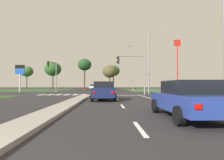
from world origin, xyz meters
TOP-DOWN VIEW (x-y plane):
  - ground_plane at (0.00, 30.00)m, footprint 200.00×200.00m
  - grass_verge_far_left at (-25.50, 54.50)m, footprint 35.00×35.00m
  - grass_verge_far_right at (25.50, 54.50)m, footprint 35.00×35.00m
  - median_island_near at (0.00, 11.00)m, footprint 1.20×22.00m
  - median_island_far at (0.00, 55.00)m, footprint 1.20×36.00m
  - lane_dash_near at (3.50, 4.01)m, footprint 0.14×2.00m
  - lane_dash_second at (3.50, 10.01)m, footprint 0.14×2.00m
  - lane_dash_third at (3.50, 16.01)m, footprint 0.14×2.00m
  - lane_dash_fourth at (3.50, 22.01)m, footprint 0.14×2.00m
  - lane_dash_fifth at (3.50, 28.01)m, footprint 0.14×2.00m
  - edge_line_right at (6.85, 12.00)m, footprint 0.14×24.00m
  - stop_bar_near at (3.80, 23.00)m, footprint 6.40×0.50m
  - crosswalk_bar_near at (-6.40, 24.80)m, footprint 0.70×2.80m
  - crosswalk_bar_second at (-5.25, 24.80)m, footprint 0.70×2.80m
  - crosswalk_bar_third at (-4.10, 24.80)m, footprint 0.70×2.80m
  - crosswalk_bar_fourth at (-2.95, 24.80)m, footprint 0.70×2.80m
  - crosswalk_bar_fifth at (-1.80, 24.80)m, footprint 0.70×2.80m
  - crosswalk_bar_sixth at (-0.65, 24.80)m, footprint 0.70×2.80m
  - car_blue_near at (5.70, 5.78)m, footprint 1.99×4.59m
  - car_navy_second at (2.28, 14.85)m, footprint 2.06×4.30m
  - car_teal_third at (15.70, 29.39)m, footprint 4.27×1.99m
  - car_white_fourth at (-2.35, 63.09)m, footprint 2.01×4.44m
  - traffic_signal_far_left at (-7.60, 34.54)m, footprint 0.32×5.66m
  - traffic_signal_near_right at (6.22, 23.40)m, footprint 3.86×0.32m
  - street_lamp_second at (9.10, 26.53)m, footprint 2.48×1.13m
  - street_lamp_third at (8.78, 43.61)m, footprint 1.73×1.36m
  - pedestrian_at_median at (0.20, 39.26)m, footprint 0.34×0.34m
  - fastfood_pole_sign at (21.77, 48.97)m, footprint 1.80×0.40m
  - fuel_price_totem at (-14.48, 35.88)m, footprint 1.80×0.24m
  - treeline_near at (-23.52, 60.73)m, footprint 4.04×4.04m
  - treeline_second at (-15.23, 61.30)m, footprint 5.41×5.41m
  - treeline_third at (-4.36, 57.55)m, footprint 4.30×4.30m
  - treeline_fourth at (4.82, 61.23)m, footprint 4.25×4.25m
  - treeline_fifth at (3.53, 56.20)m, footprint 4.46×4.46m

SIDE VIEW (x-z plane):
  - ground_plane at x=0.00m, z-range 0.00..0.00m
  - grass_verge_far_left at x=-25.50m, z-range 0.00..0.01m
  - grass_verge_far_right at x=25.50m, z-range 0.00..0.01m
  - lane_dash_near at x=3.50m, z-range 0.00..0.01m
  - lane_dash_second at x=3.50m, z-range 0.00..0.01m
  - lane_dash_third at x=3.50m, z-range 0.00..0.01m
  - lane_dash_fourth at x=3.50m, z-range 0.00..0.01m
  - lane_dash_fifth at x=3.50m, z-range 0.00..0.01m
  - edge_line_right at x=6.85m, z-range 0.00..0.01m
  - stop_bar_near at x=3.80m, z-range 0.00..0.01m
  - crosswalk_bar_near at x=-6.40m, z-range 0.00..0.01m
  - crosswalk_bar_second at x=-5.25m, z-range 0.00..0.01m
  - crosswalk_bar_third at x=-4.10m, z-range 0.00..0.01m
  - crosswalk_bar_fourth at x=-2.95m, z-range 0.00..0.01m
  - crosswalk_bar_fifth at x=-1.80m, z-range 0.00..0.01m
  - crosswalk_bar_sixth at x=-0.65m, z-range 0.00..0.01m
  - median_island_near at x=0.00m, z-range 0.00..0.14m
  - median_island_far at x=0.00m, z-range 0.00..0.14m
  - car_blue_near at x=5.70m, z-range 0.02..1.50m
  - car_teal_third at x=15.70m, z-range 0.01..1.63m
  - car_white_fourth at x=-2.35m, z-range 0.02..1.63m
  - car_navy_second at x=2.28m, z-range 0.01..1.63m
  - pedestrian_at_median at x=0.20m, z-range 0.32..2.06m
  - traffic_signal_near_right at x=6.22m, z-range 0.99..6.43m
  - fuel_price_totem at x=-14.48m, z-range 1.21..6.52m
  - traffic_signal_far_left at x=-7.60m, z-range 1.14..6.91m
  - street_lamp_second at x=9.10m, z-range 0.57..9.83m
  - treeline_fifth at x=3.53m, z-range 1.81..9.27m
  - treeline_near at x=-23.52m, z-range 2.05..9.63m
  - street_lamp_third at x=8.78m, z-range 0.53..11.33m
  - treeline_fourth at x=4.82m, z-range 2.14..10.14m
  - treeline_second at x=-15.23m, z-range 2.18..11.19m
  - treeline_third at x=-4.36m, z-range 2.91..12.52m
  - fastfood_pole_sign at x=21.77m, z-range 2.97..16.68m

